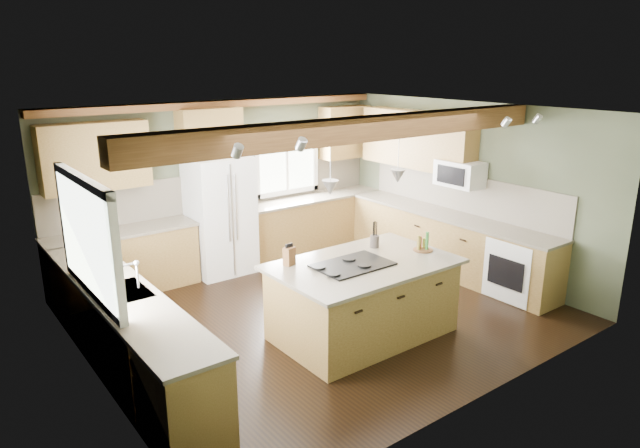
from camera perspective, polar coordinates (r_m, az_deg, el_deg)
floor at (r=7.56m, az=-0.02°, el=-8.83°), size 5.60×5.60×0.00m
ceiling at (r=6.87m, az=-0.02°, el=11.20°), size 5.60×5.60×0.00m
wall_back at (r=9.17m, az=-9.49°, el=4.04°), size 5.60×0.00×5.60m
wall_left at (r=5.94m, az=-22.18°, el=-3.72°), size 0.00×5.00×5.00m
wall_right at (r=9.02m, az=14.35°, el=3.56°), size 0.00×5.00×5.00m
ceiling_beam at (r=6.27m, az=4.40°, el=9.47°), size 5.55×0.26×0.26m
soffit_trim at (r=8.91m, az=-9.56°, el=11.76°), size 5.55×0.20×0.10m
backsplash_back at (r=9.18m, az=-9.42°, el=3.48°), size 5.58×0.03×0.58m
backsplash_right at (r=9.06m, az=14.01°, el=3.05°), size 0.03×3.70×0.58m
base_cab_back_left at (r=8.48m, az=-19.01°, el=-3.71°), size 2.02×0.60×0.88m
counter_back_left at (r=8.34m, az=-19.30°, el=-0.73°), size 2.06×0.64×0.04m
base_cab_back_right at (r=9.90m, az=-0.80°, el=0.03°), size 2.62×0.60×0.88m
counter_back_right at (r=9.78m, az=-0.81°, el=2.62°), size 2.66×0.64×0.04m
base_cab_left at (r=6.38m, az=-18.85°, el=-10.37°), size 0.60×3.70×0.88m
counter_left at (r=6.20m, az=-19.24°, el=-6.56°), size 0.64×3.74×0.04m
base_cab_right at (r=9.05m, az=12.53°, el=-1.93°), size 0.60×3.70×0.88m
counter_right at (r=8.92m, az=12.71°, el=0.88°), size 0.64×3.74×0.04m
upper_cab_back_left at (r=8.18m, az=-21.60°, el=6.29°), size 1.40×0.35×0.90m
upper_cab_over_fridge at (r=8.74m, az=-10.96°, el=9.03°), size 0.96×0.35×0.70m
upper_cab_right at (r=9.36m, az=9.64°, el=8.33°), size 0.35×2.20×0.90m
upper_cab_back_corner at (r=10.18m, az=2.47°, el=9.16°), size 0.90×0.35×0.90m
window_left at (r=5.92m, az=-22.38°, el=-1.27°), size 0.04×1.60×1.05m
window_back at (r=9.68m, az=-3.44°, el=6.39°), size 1.10×0.04×1.00m
sink at (r=6.20m, az=-19.24°, el=-6.51°), size 0.50×0.65×0.03m
faucet at (r=6.19m, az=-17.79°, el=-4.94°), size 0.02×0.02×0.28m
dishwasher at (r=5.31m, az=-14.03°, el=-15.83°), size 0.60×0.60×0.84m
oven at (r=8.32m, az=19.27°, el=-4.19°), size 0.60×0.72×0.84m
microwave at (r=8.77m, az=13.81°, el=4.91°), size 0.40×0.70×0.38m
pendant_left at (r=6.08m, az=1.03°, el=3.66°), size 0.18×0.18×0.16m
pendant_right at (r=6.74m, az=7.78°, el=4.76°), size 0.18×0.18×0.16m
refrigerator at (r=8.80m, az=-9.93°, el=0.83°), size 0.90×0.74×1.80m
island at (r=6.84m, az=4.30°, el=-7.63°), size 2.02×1.24×0.88m
island_top at (r=6.67m, az=4.39°, el=-4.02°), size 2.15×1.37×0.04m
cooktop at (r=6.56m, az=3.29°, el=-4.08°), size 0.87×0.58×0.02m
knife_block at (r=6.54m, az=-3.09°, el=-3.24°), size 0.15×0.13×0.21m
utensil_crock at (r=7.18m, az=5.48°, el=-1.74°), size 0.14×0.14×0.15m
bottle_tray at (r=7.13m, az=10.31°, el=-1.77°), size 0.29×0.29×0.22m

